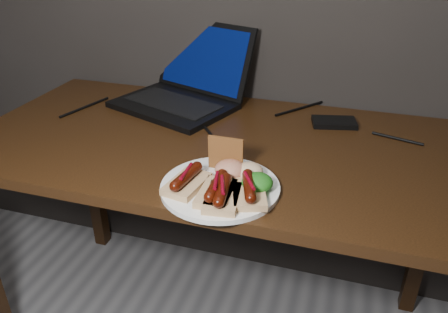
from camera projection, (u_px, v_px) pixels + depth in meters
name	position (u px, v px, depth m)	size (l,w,h in m)	color
desk	(217.00, 167.00, 1.26)	(1.40, 0.70, 0.75)	#38200E
laptop	(185.00, 88.00, 1.45)	(0.46, 0.45, 0.25)	black
hard_drive	(334.00, 122.00, 1.31)	(0.13, 0.08, 0.02)	black
desk_cables	(236.00, 120.00, 1.34)	(1.07, 0.46, 0.01)	black
plate	(220.00, 187.00, 0.99)	(0.27, 0.27, 0.01)	white
bread_sausage_left	(187.00, 181.00, 0.97)	(0.09, 0.12, 0.04)	#DDB782
bread_sausage_center	(216.00, 190.00, 0.94)	(0.07, 0.12, 0.04)	#DDB782
bread_sausage_right	(249.00, 190.00, 0.94)	(0.10, 0.13, 0.04)	#DDB782
bread_sausage_extra	(223.00, 194.00, 0.92)	(0.08, 0.12, 0.04)	#DDB782
crispbread	(226.00, 154.00, 1.03)	(0.09, 0.01, 0.09)	brown
salad_greens	(257.00, 183.00, 0.96)	(0.07, 0.07, 0.04)	#1A4F0F
salsa_mound	(230.00, 169.00, 1.01)	(0.07, 0.07, 0.04)	#AA1511
coleslaw_mound	(249.00, 171.00, 1.01)	(0.06, 0.06, 0.04)	beige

